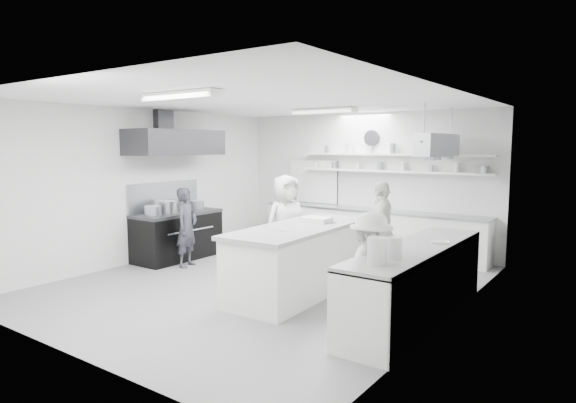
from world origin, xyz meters
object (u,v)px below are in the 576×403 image
Objects in this scene: right_counter at (416,284)px; prep_island at (300,261)px; back_counter at (369,231)px; cook_back at (287,215)px; cook_stove at (187,227)px; stove at (177,237)px.

right_counter is 1.21× the size of prep_island.
cook_back is (-1.79, -0.55, 0.28)m from back_counter.
right_counter is 4.62m from cook_stove.
right_counter is 2.19× the size of cook_stove.
stove is 2.53m from cook_back.
back_counter is at bearing 95.16° from prep_island.
back_counter reaches higher than stove.
prep_island is (-1.92, 0.10, 0.03)m from right_counter.
cook_back is (0.47, 2.60, -0.01)m from cook_stove.
cook_stove is at bearing 73.58° from cook_back.
back_counter is at bearing -51.34° from cook_stove.
right_counter is at bearing -6.52° from stove.
stove is 0.79m from cook_stove.
stove is 0.36× the size of back_counter.
cook_stove reaches higher than stove.
prep_island is 1.81× the size of cook_stove.
stove is 0.55× the size of right_counter.
right_counter is (2.35, -3.40, 0.01)m from back_counter.
back_counter is 1.52× the size of right_counter.
cook_back is at bearing 126.53° from prep_island.
back_counter is 4.13m from right_counter.
prep_island reaches higher than back_counter.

